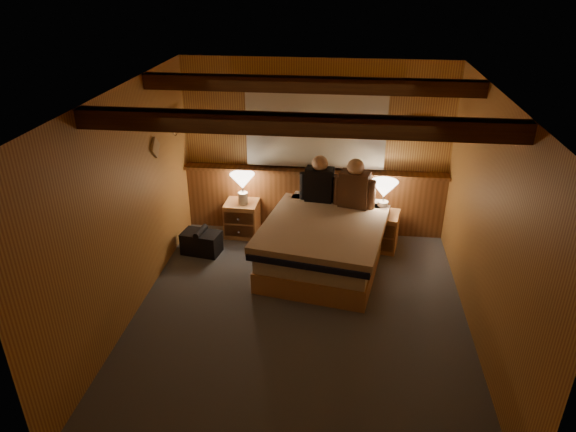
% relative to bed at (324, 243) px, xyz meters
% --- Properties ---
extents(floor, '(4.20, 4.20, 0.00)m').
position_rel_bed_xyz_m(floor, '(-0.20, -1.08, -0.32)').
color(floor, '#494C56').
rests_on(floor, ground).
extents(ceiling, '(4.20, 4.20, 0.00)m').
position_rel_bed_xyz_m(ceiling, '(-0.20, -1.08, 2.08)').
color(ceiling, gold).
rests_on(ceiling, wall_back).
extents(wall_back, '(3.60, 0.00, 3.60)m').
position_rel_bed_xyz_m(wall_back, '(-0.20, 1.02, 0.88)').
color(wall_back, gold).
rests_on(wall_back, floor).
extents(wall_left, '(0.00, 4.20, 4.20)m').
position_rel_bed_xyz_m(wall_left, '(-2.00, -1.08, 0.88)').
color(wall_left, gold).
rests_on(wall_left, floor).
extents(wall_right, '(0.00, 4.20, 4.20)m').
position_rel_bed_xyz_m(wall_right, '(1.60, -1.08, 0.88)').
color(wall_right, gold).
rests_on(wall_right, floor).
extents(wall_front, '(3.60, 0.00, 3.60)m').
position_rel_bed_xyz_m(wall_front, '(-0.20, -3.18, 0.88)').
color(wall_front, gold).
rests_on(wall_front, floor).
extents(wainscot, '(3.60, 0.23, 0.94)m').
position_rel_bed_xyz_m(wainscot, '(-0.20, 0.96, 0.16)').
color(wainscot, brown).
rests_on(wainscot, wall_back).
extents(curtain_window, '(2.18, 0.09, 1.11)m').
position_rel_bed_xyz_m(curtain_window, '(-0.20, 0.95, 1.20)').
color(curtain_window, '#4E2D13').
rests_on(curtain_window, wall_back).
extents(ceiling_beams, '(3.60, 1.65, 0.16)m').
position_rel_bed_xyz_m(ceiling_beams, '(-0.20, -0.93, 1.99)').
color(ceiling_beams, '#4E2D13').
rests_on(ceiling_beams, ceiling).
extents(coat_rail, '(0.05, 0.55, 0.24)m').
position_rel_bed_xyz_m(coat_rail, '(-1.92, 0.50, 1.35)').
color(coat_rail, silver).
rests_on(coat_rail, wall_left).
extents(framed_print, '(0.30, 0.04, 0.25)m').
position_rel_bed_xyz_m(framed_print, '(1.15, 1.00, 1.23)').
color(framed_print, tan).
rests_on(framed_print, wall_back).
extents(bed, '(1.68, 2.02, 0.62)m').
position_rel_bed_xyz_m(bed, '(0.00, 0.00, 0.00)').
color(bed, tan).
rests_on(bed, floor).
extents(nightstand_left, '(0.46, 0.42, 0.49)m').
position_rel_bed_xyz_m(nightstand_left, '(-1.19, 0.69, -0.08)').
color(nightstand_left, tan).
rests_on(nightstand_left, floor).
extents(nightstand_right, '(0.53, 0.49, 0.51)m').
position_rel_bed_xyz_m(nightstand_right, '(0.72, 0.55, -0.07)').
color(nightstand_right, tan).
rests_on(nightstand_right, floor).
extents(lamp_left, '(0.33, 0.33, 0.44)m').
position_rel_bed_xyz_m(lamp_left, '(-1.15, 0.66, 0.48)').
color(lamp_left, white).
rests_on(lamp_left, nightstand_left).
extents(lamp_right, '(0.35, 0.35, 0.45)m').
position_rel_bed_xyz_m(lamp_right, '(0.72, 0.54, 0.50)').
color(lamp_right, white).
rests_on(lamp_right, nightstand_right).
extents(person_left, '(0.53, 0.25, 0.65)m').
position_rel_bed_xyz_m(person_left, '(-0.11, 0.63, 0.55)').
color(person_left, black).
rests_on(person_left, bed).
extents(person_right, '(0.54, 0.30, 0.67)m').
position_rel_bed_xyz_m(person_right, '(0.34, 0.50, 0.56)').
color(person_right, '#4A2E1D').
rests_on(person_right, bed).
extents(duffel_bag, '(0.53, 0.37, 0.35)m').
position_rel_bed_xyz_m(duffel_bag, '(-1.62, 0.13, -0.17)').
color(duffel_bag, black).
rests_on(duffel_bag, floor).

